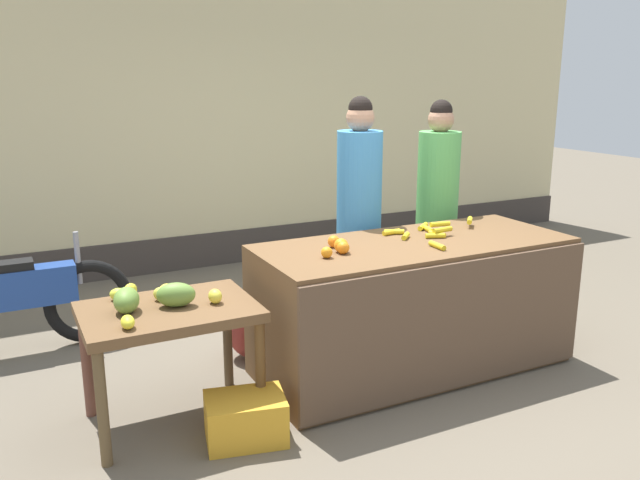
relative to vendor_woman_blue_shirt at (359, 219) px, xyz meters
name	(u,v)px	position (x,y,z in m)	size (l,w,h in m)	color
ground_plane	(372,374)	(-0.28, -0.69, -0.93)	(24.00, 24.00, 0.00)	#665B4C
market_wall_back	(220,127)	(-0.28, 2.45, 0.53)	(9.40, 0.23, 2.99)	beige
fruit_stall_counter	(414,306)	(0.04, -0.70, -0.48)	(2.16, 0.91, 0.91)	brown
side_table_wooden	(169,323)	(-1.64, -0.69, -0.31)	(0.97, 0.68, 0.72)	brown
banana_bunch_pile	(428,231)	(0.23, -0.57, 0.00)	(0.78, 0.63, 0.07)	yellow
orange_pile	(337,246)	(-0.56, -0.69, 0.01)	(0.23, 0.28, 0.09)	orange
mango_papaya_pile	(152,297)	(-1.72, -0.66, -0.16)	(0.62, 0.60, 0.14)	yellow
vendor_woman_blue_shirt	(359,219)	(0.00, 0.00, 0.00)	(0.34, 0.34, 1.85)	#33333D
vendor_woman_green_shirt	(437,210)	(0.78, 0.07, -0.02)	(0.34, 0.34, 1.81)	#33333D
parked_motorcycle	(19,301)	(-2.39, 0.77, -0.53)	(1.60, 0.18, 0.88)	black
produce_crate	(246,419)	(-1.34, -1.07, -0.80)	(0.44, 0.32, 0.26)	gold
produce_sack	(252,328)	(-0.90, -0.05, -0.71)	(0.36, 0.30, 0.44)	maroon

